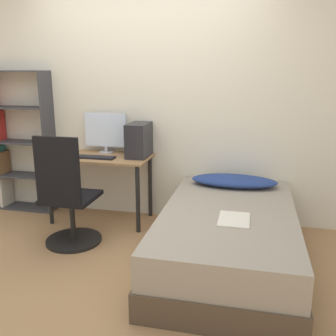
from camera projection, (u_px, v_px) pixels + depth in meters
ground_plane at (103, 275)px, 3.05m from camera, size 14.00×14.00×0.00m
wall_back at (148, 105)px, 4.07m from camera, size 8.00×0.05×2.50m
desk at (100, 166)px, 4.04m from camera, size 1.09×0.56×0.73m
bookshelf at (14, 147)px, 4.40m from camera, size 0.74×0.27×1.62m
office_chair at (68, 204)px, 3.48m from camera, size 0.53×0.53×1.07m
bed at (228, 237)px, 3.18m from camera, size 1.13×1.93×0.48m
pillow at (234, 181)px, 3.77m from camera, size 0.86×0.36×0.11m
magazine at (234, 219)px, 2.91m from camera, size 0.24×0.32×0.01m
monitor at (106, 132)px, 4.13m from camera, size 0.50×0.17×0.44m
keyboard at (96, 157)px, 3.91m from camera, size 0.41×0.12×0.02m
pc_tower at (139, 140)px, 3.95m from camera, size 0.21×0.37×0.35m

